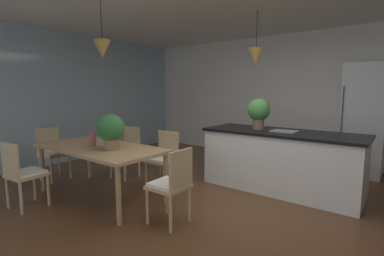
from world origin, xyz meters
name	(u,v)px	position (x,y,z in m)	size (l,w,h in m)	color
ground_plane	(229,215)	(0.00, 0.00, -0.02)	(10.00, 8.40, 0.04)	brown
wall_back_kitchen	(309,98)	(0.00, 3.26, 1.35)	(10.00, 0.12, 2.70)	white
window_wall_left_glazing	(57,98)	(-4.06, 0.00, 1.35)	(0.06, 8.40, 2.70)	#9EB7C6
dining_table	(100,151)	(-1.73, -0.63, 0.67)	(1.95, 0.93, 0.73)	tan
chair_near_left	(23,172)	(-2.17, -1.46, 0.47)	(0.43, 0.43, 0.87)	tan
chair_far_right	(164,157)	(-1.30, 0.21, 0.47)	(0.44, 0.44, 0.87)	tan
chair_kitchen_end	(172,183)	(-0.39, -0.63, 0.47)	(0.41, 0.41, 0.87)	tan
chair_far_left	(127,150)	(-2.18, 0.21, 0.47)	(0.43, 0.43, 0.87)	tan
chair_window_end	(53,152)	(-3.08, -0.63, 0.47)	(0.42, 0.42, 0.87)	tan
kitchen_island	(280,160)	(0.18, 1.21, 0.46)	(2.29, 0.87, 0.91)	white
refrigerator	(364,120)	(1.04, 2.86, 0.99)	(0.66, 0.67, 1.97)	silver
pendant_over_table	(102,49)	(-1.72, -0.53, 2.06)	(0.24, 0.24, 0.76)	black
pendant_over_island_main	(256,57)	(-0.27, 1.21, 2.02)	(0.24, 0.24, 0.82)	black
potted_plant_on_island	(259,111)	(-0.20, 1.21, 1.18)	(0.35, 0.35, 0.48)	#8C664C
potted_plant_on_table	(111,129)	(-1.42, -0.65, 1.00)	(0.36, 0.36, 0.47)	#8C664C
vase_on_dining_table	(93,139)	(-1.82, -0.67, 0.83)	(0.09, 0.09, 0.20)	#994C51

